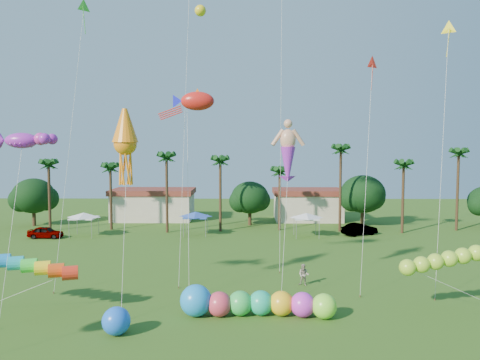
{
  "coord_description": "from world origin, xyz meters",
  "views": [
    {
      "loc": [
        0.39,
        -22.13,
        11.25
      ],
      "look_at": [
        0.0,
        10.0,
        9.0
      ],
      "focal_mm": 35.0,
      "sensor_mm": 36.0,
      "label": 1
    }
  ],
  "objects_px": {
    "car_b": "(360,229)",
    "blue_ball": "(116,321)",
    "spectator_b": "(304,275)",
    "car_a": "(46,232)",
    "caterpillar_inflatable": "(252,303)"
  },
  "relations": [
    {
      "from": "car_b",
      "to": "blue_ball",
      "type": "xyz_separation_m",
      "value": [
        -22.39,
        -32.26,
        0.08
      ]
    },
    {
      "from": "spectator_b",
      "to": "car_b",
      "type": "bearing_deg",
      "value": 88.08
    },
    {
      "from": "car_a",
      "to": "caterpillar_inflatable",
      "type": "distance_m",
      "value": 36.67
    },
    {
      "from": "spectator_b",
      "to": "caterpillar_inflatable",
      "type": "xyz_separation_m",
      "value": [
        -4.32,
        -7.02,
        0.01
      ]
    },
    {
      "from": "car_b",
      "to": "caterpillar_inflatable",
      "type": "bearing_deg",
      "value": 128.59
    },
    {
      "from": "spectator_b",
      "to": "caterpillar_inflatable",
      "type": "bearing_deg",
      "value": -99.38
    },
    {
      "from": "car_b",
      "to": "spectator_b",
      "type": "distance_m",
      "value": 24.16
    },
    {
      "from": "caterpillar_inflatable",
      "to": "spectator_b",
      "type": "bearing_deg",
      "value": 60.01
    },
    {
      "from": "car_a",
      "to": "spectator_b",
      "type": "xyz_separation_m",
      "value": [
        29.57,
        -19.57,
        0.16
      ]
    },
    {
      "from": "car_a",
      "to": "blue_ball",
      "type": "xyz_separation_m",
      "value": [
        17.08,
        -29.79,
        0.13
      ]
    },
    {
      "from": "car_a",
      "to": "car_b",
      "type": "bearing_deg",
      "value": -85.24
    },
    {
      "from": "car_a",
      "to": "blue_ball",
      "type": "bearing_deg",
      "value": -149.0
    },
    {
      "from": "car_a",
      "to": "caterpillar_inflatable",
      "type": "relative_size",
      "value": 0.41
    },
    {
      "from": "car_b",
      "to": "caterpillar_inflatable",
      "type": "relative_size",
      "value": 0.45
    },
    {
      "from": "car_a",
      "to": "caterpillar_inflatable",
      "type": "xyz_separation_m",
      "value": [
        25.25,
        -26.59,
        0.17
      ]
    }
  ]
}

